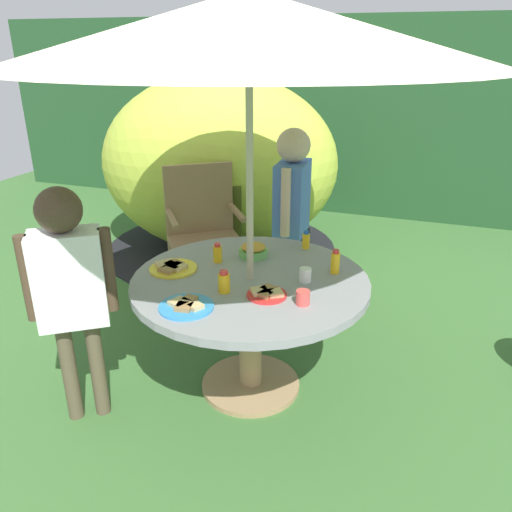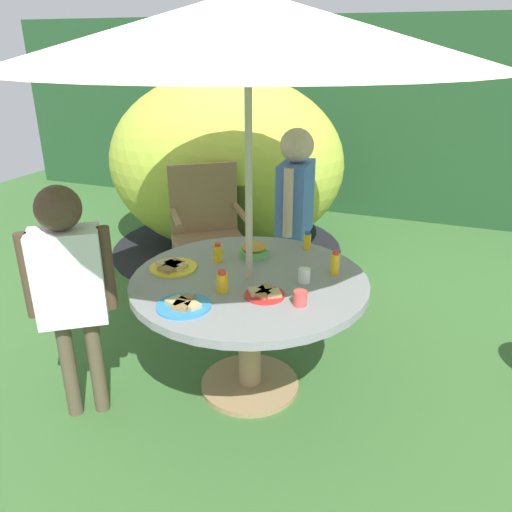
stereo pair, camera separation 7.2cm
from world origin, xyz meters
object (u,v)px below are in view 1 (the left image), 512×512
at_px(patio_umbrella, 249,29).
at_px(child_in_blue_shirt, 292,199).
at_px(cup_far, 305,275).
at_px(snack_bowl, 253,250).
at_px(juice_bottle_center_back, 224,282).
at_px(juice_bottle_center_front, 306,240).
at_px(wooden_chair, 203,224).
at_px(plate_near_left, 186,306).
at_px(juice_bottle_near_right, 335,262).
at_px(cup_near, 303,298).
at_px(garden_table, 250,300).
at_px(child_in_white_shirt, 69,279).
at_px(plate_far_right, 267,293).
at_px(dome_tent, 219,166).
at_px(plate_far_left, 172,267).
at_px(juice_bottle_mid_left, 218,253).

relative_size(patio_umbrella, child_in_blue_shirt, 1.69).
bearing_deg(cup_far, snack_bowl, 147.95).
bearing_deg(patio_umbrella, juice_bottle_center_back, -109.24).
bearing_deg(juice_bottle_center_front, patio_umbrella, -108.61).
relative_size(wooden_chair, plate_near_left, 3.87).
relative_size(juice_bottle_near_right, cup_near, 1.88).
relative_size(garden_table, child_in_white_shirt, 1.01).
bearing_deg(cup_far, wooden_chair, 136.98).
relative_size(child_in_blue_shirt, juice_bottle_center_front, 12.03).
relative_size(juice_bottle_near_right, cup_far, 1.83).
relative_size(plate_far_right, juice_bottle_center_front, 1.79).
distance_m(juice_bottle_near_right, cup_near, 0.41).
height_order(garden_table, juice_bottle_center_front, juice_bottle_center_front).
height_order(dome_tent, juice_bottle_center_back, dome_tent).
relative_size(snack_bowl, plate_near_left, 0.64).
relative_size(child_in_white_shirt, plate_far_right, 6.33).
xyz_separation_m(dome_tent, child_in_blue_shirt, (0.96, -0.98, 0.05)).
distance_m(patio_umbrella, plate_far_right, 1.20).
relative_size(plate_far_right, juice_bottle_near_right, 1.48).
bearing_deg(juice_bottle_center_back, juice_bottle_center_front, 71.22).
bearing_deg(cup_far, plate_far_left, -172.42).
xyz_separation_m(child_in_blue_shirt, juice_bottle_mid_left, (-0.20, -0.83, -0.11)).
distance_m(child_in_white_shirt, juice_bottle_mid_left, 0.81).
distance_m(juice_bottle_center_front, cup_far, 0.46).
bearing_deg(juice_bottle_center_back, patio_umbrella, 70.76).
distance_m(juice_bottle_center_back, cup_near, 0.40).
distance_m(plate_near_left, juice_bottle_center_back, 0.24).
bearing_deg(plate_far_left, plate_far_right, -12.26).
relative_size(child_in_blue_shirt, snack_bowl, 7.96).
relative_size(wooden_chair, child_in_white_shirt, 0.81).
height_order(wooden_chair, cup_near, wooden_chair).
distance_m(snack_bowl, cup_near, 0.63).
bearing_deg(juice_bottle_mid_left, child_in_white_shirt, -126.66).
bearing_deg(wooden_chair, cup_far, -79.41).
xyz_separation_m(garden_table, snack_bowl, (-0.08, 0.29, 0.17)).
height_order(patio_umbrella, juice_bottle_center_front, patio_umbrella).
relative_size(garden_table, plate_far_right, 6.37).
distance_m(child_in_white_shirt, plate_near_left, 0.57).
xyz_separation_m(child_in_blue_shirt, snack_bowl, (-0.04, -0.68, -0.12)).
height_order(dome_tent, plate_far_left, dome_tent).
height_order(patio_umbrella, cup_far, patio_umbrella).
xyz_separation_m(plate_far_right, cup_near, (0.19, -0.02, 0.02)).
bearing_deg(juice_bottle_center_front, plate_far_left, -138.05).
relative_size(plate_near_left, plate_far_left, 1.00).
distance_m(plate_far_right, juice_bottle_mid_left, 0.50).
bearing_deg(juice_bottle_mid_left, dome_tent, 112.81).
height_order(plate_far_left, juice_bottle_mid_left, juice_bottle_mid_left).
height_order(plate_far_left, juice_bottle_near_right, juice_bottle_near_right).
bearing_deg(plate_far_left, cup_near, -11.15).
distance_m(garden_table, juice_bottle_near_right, 0.50).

